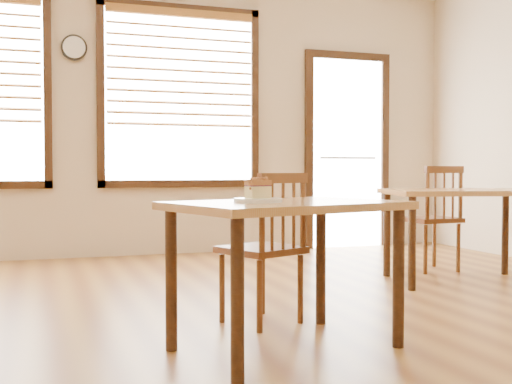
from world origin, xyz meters
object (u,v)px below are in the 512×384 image
at_px(plate, 258,200).
at_px(cake_slice, 258,188).
at_px(cafe_table_second, 462,202).
at_px(cafe_chair_second, 433,218).
at_px(wall_clock, 74,48).
at_px(cafe_chair_main, 266,247).
at_px(cafe_table_main, 286,223).

height_order(plate, cake_slice, cake_slice).
distance_m(cafe_table_second, cafe_chair_second, 0.59).
relative_size(wall_clock, cafe_chair_main, 0.29).
height_order(cafe_chair_second, cake_slice, cafe_chair_second).
bearing_deg(wall_clock, cake_slice, -80.14).
distance_m(plate, cake_slice, 0.06).
bearing_deg(cafe_table_second, cake_slice, -134.54).
distance_m(cafe_table_second, plate, 2.61).
relative_size(wall_clock, cake_slice, 2.02).
bearing_deg(cafe_table_main, cafe_table_second, 17.31).
bearing_deg(cafe_chair_main, cake_slice, 42.95).
bearing_deg(cafe_chair_second, cafe_chair_main, 31.50).
height_order(cafe_chair_main, cafe_chair_second, cafe_chair_second).
bearing_deg(cafe_table_second, cafe_chair_main, -143.55).
distance_m(cafe_table_main, cafe_table_second, 2.47).
bearing_deg(cake_slice, plate, -170.71).
distance_m(cafe_chair_main, cafe_chair_second, 2.51).
bearing_deg(plate, cafe_chair_second, 39.39).
bearing_deg(cake_slice, wall_clock, 89.41).
height_order(cafe_table_second, cake_slice, cake_slice).
bearing_deg(cafe_table_second, cafe_chair_second, 93.10).
relative_size(cafe_table_main, cake_slice, 10.00).
xyz_separation_m(wall_clock, cafe_chair_main, (0.89, -3.26, -1.69)).
height_order(cafe_chair_main, plate, cafe_chair_main).
xyz_separation_m(cafe_table_main, cake_slice, (-0.15, -0.01, 0.18)).
bearing_deg(cafe_table_main, cafe_chair_second, 25.42).
distance_m(cafe_table_main, plate, 0.19).
xyz_separation_m(cafe_table_main, cafe_chair_second, (2.18, 1.90, -0.16)).
bearing_deg(cafe_chair_second, wall_clock, -33.97).
bearing_deg(cafe_table_second, wall_clock, 153.83).
distance_m(cafe_chair_second, plate, 3.03).
relative_size(wall_clock, cafe_table_second, 0.19).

